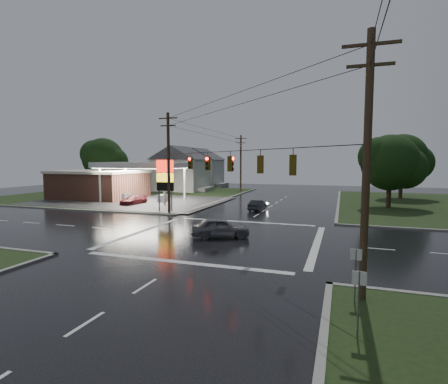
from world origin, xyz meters
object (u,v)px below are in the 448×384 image
(utility_pole_nw, at_px, (169,162))
(tree_nw_behind, at_px, (104,159))
(utility_pole_se, at_px, (367,163))
(tree_ne_near, at_px, (391,163))
(house_far, at_px, (200,167))
(car_crossing, at_px, (220,227))
(tree_ne_far, at_px, (403,158))
(pylon_sign, at_px, (165,177))
(car_north, at_px, (257,205))
(car_pump, at_px, (133,200))
(utility_pole_n, at_px, (241,162))
(house_near, at_px, (180,168))
(gas_station, at_px, (106,182))

(utility_pole_nw, relative_size, tree_nw_behind, 1.10)
(utility_pole_se, xyz_separation_m, tree_ne_near, (4.64, 31.49, -0.16))
(house_far, distance_m, car_crossing, 52.92)
(tree_nw_behind, distance_m, car_crossing, 45.50)
(utility_pole_nw, distance_m, utility_pole_se, 26.87)
(tree_ne_near, bearing_deg, car_crossing, -122.88)
(utility_pole_se, distance_m, tree_nw_behind, 58.64)
(tree_ne_far, bearing_deg, utility_pole_nw, -137.41)
(pylon_sign, xyz_separation_m, car_north, (9.70, 4.51, -3.40))
(car_crossing, relative_size, car_pump, 1.04)
(house_far, height_order, tree_ne_far, tree_ne_far)
(utility_pole_n, xyz_separation_m, car_north, (8.70, -22.99, -4.86))
(tree_ne_near, bearing_deg, house_near, 158.24)
(house_far, bearing_deg, tree_nw_behind, -123.44)
(utility_pole_nw, height_order, house_near, utility_pole_nw)
(utility_pole_se, bearing_deg, utility_pole_n, 111.80)
(car_pump, bearing_deg, utility_pole_n, 78.64)
(car_pump, bearing_deg, car_crossing, -32.62)
(utility_pole_se, bearing_deg, pylon_sign, 135.00)
(gas_station, bearing_deg, utility_pole_nw, -32.23)
(pylon_sign, xyz_separation_m, car_pump, (-7.08, 4.31, -3.39))
(utility_pole_nw, distance_m, tree_nw_behind, 31.82)
(gas_station, bearing_deg, house_far, 82.50)
(house_far, distance_m, tree_ne_far, 41.57)
(house_far, bearing_deg, utility_pole_se, -61.32)
(gas_station, distance_m, house_near, 17.07)
(pylon_sign, relative_size, utility_pole_nw, 0.55)
(house_far, xyz_separation_m, car_pump, (4.37, -33.19, -3.78))
(utility_pole_n, distance_m, house_far, 16.00)
(house_near, distance_m, car_pump, 21.79)
(gas_station, relative_size, tree_nw_behind, 2.62)
(car_pump, bearing_deg, tree_ne_far, 36.76)
(house_far, distance_m, car_north, 39.37)
(utility_pole_n, relative_size, car_crossing, 2.35)
(house_near, distance_m, car_north, 29.34)
(tree_ne_near, bearing_deg, gas_station, -176.70)
(tree_nw_behind, distance_m, car_north, 36.70)
(utility_pole_se, bearing_deg, car_north, 112.79)
(gas_station, bearing_deg, utility_pole_n, 48.53)
(utility_pole_nw, relative_size, tree_ne_near, 1.22)
(house_near, xyz_separation_m, car_north, (20.15, -20.99, -3.80))
(utility_pole_n, height_order, tree_ne_far, utility_pole_n)
(pylon_sign, bearing_deg, tree_nw_behind, 140.13)
(pylon_sign, xyz_separation_m, house_far, (-11.45, 37.50, 0.39))
(tree_nw_behind, height_order, tree_ne_near, tree_nw_behind)
(utility_pole_nw, distance_m, house_far, 40.48)
(house_near, relative_size, house_far, 1.00)
(utility_pole_se, relative_size, house_near, 1.00)
(utility_pole_n, relative_size, tree_ne_near, 1.17)
(gas_station, distance_m, house_far, 28.61)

